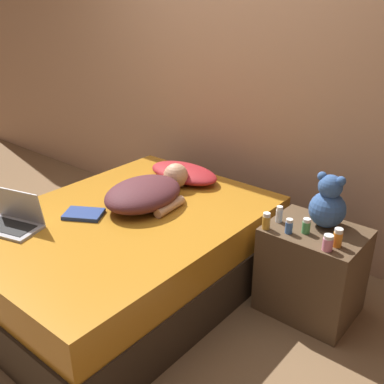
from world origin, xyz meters
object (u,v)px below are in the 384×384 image
Objects in this scene: pillow at (184,173)px; teddy_bear at (328,204)px; bottle_clear at (279,214)px; bottle_green at (306,226)px; person_lying at (148,192)px; laptop at (13,219)px; bottle_orange at (338,238)px; bottle_amber at (266,221)px; book at (84,214)px; bottle_blue at (289,226)px; bottle_pink at (328,243)px.

pillow is 1.74× the size of teddy_bear.
bottle_green is at bearing -7.03° from bottle_clear.
person_lying is 2.29× the size of teddy_bear.
teddy_bear is 3.26× the size of bottle_clear.
bottle_orange is at bearing 16.24° from laptop.
person_lying is 1.02m from bottle_green.
bottle_amber is (-0.25, -0.25, -0.09)m from teddy_bear.
teddy_bear is at bearing 28.41° from bottle_clear.
book is at bearing -120.18° from person_lying.
bottle_pink is at bearing -8.02° from bottle_blue.
bottle_clear is at bearing -151.59° from teddy_bear.
bottle_orange reaches higher than bottle_clear.
bottle_clear is 0.14m from bottle_blue.
book is at bearing -145.43° from bottle_clear.
person_lying is 7.45× the size of bottle_clear.
bottle_pink is (1.54, 0.90, 0.01)m from laptop.
bottle_amber is at bearing 6.29° from person_lying.
pillow is 0.90m from bottle_clear.
bottle_pink is at bearing 2.80° from person_lying.
bottle_clear reaches higher than bottle_blue.
pillow is 0.47m from person_lying.
bottle_orange is (0.39, 0.07, 0.00)m from bottle_amber.
laptop reaches higher than bottle_green.
bottle_amber is at bearing -134.53° from teddy_bear.
bottle_pink is (1.16, 0.17, -0.02)m from person_lying.
bottle_orange is at bearing -7.93° from bottle_green.
teddy_bear is (1.12, -0.04, 0.11)m from pillow.
person_lying reaches higher than bottle_clear.
laptop is 3.93× the size of bottle_amber.
bottle_amber is 1.11m from book.
pillow is 1.13m from teddy_bear.
pillow is at bearing 83.85° from book.
bottle_blue is at bearing -139.64° from bottle_green.
bottle_orange reaches higher than book.
bottle_clear is at bearing 172.97° from bottle_green.
bottle_clear reaches higher than bottle_pink.
bottle_blue is at bearing -37.56° from bottle_clear.
bottle_orange is at bearing 7.52° from bottle_blue.
laptop reaches higher than bottle_blue.
laptop reaches higher than bottle_orange.
book is at bearing 44.23° from laptop.
bottle_clear is at bearing 172.51° from bottle_orange.
person_lying is 2.67× the size of book.
bottle_green is at bearing 150.50° from bottle_pink.
bottle_amber reaches higher than bottle_green.
bottle_green is 0.10m from bottle_blue.
laptop is at bearing -144.03° from bottle_blue.
bottle_orange is at bearing 10.74° from bottle_amber.
laptop is 3.74× the size of bottle_orange.
bottle_green reaches higher than pillow.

